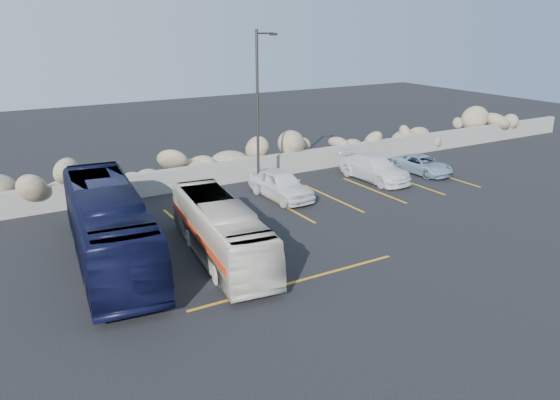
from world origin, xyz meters
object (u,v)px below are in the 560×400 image
vintage_bus (221,230)px  car_d (422,165)px  tour_coach (108,225)px  car_c (374,168)px  lamppost (259,109)px  car_a (281,184)px

vintage_bus → car_d: (14.83, 4.82, -0.57)m
tour_coach → car_c: tour_coach is taller
lamppost → car_a: (0.55, -1.18, -3.59)m
vintage_bus → car_a: vintage_bus is taller
car_a → car_d: 9.31m
lamppost → tour_coach: bearing=-152.7°
tour_coach → car_d: tour_coach is taller
lamppost → car_c: lamppost is taller
lamppost → car_c: (6.61, -1.03, -3.63)m
car_c → car_a: bearing=179.1°
lamppost → vintage_bus: size_ratio=1.03×
car_a → car_c: car_a is taller
lamppost → car_c: bearing=-8.9°
vintage_bus → car_a: (5.52, 5.03, -0.38)m
car_c → lamppost: bearing=168.8°
tour_coach → car_c: bearing=18.8°
car_a → car_c: (6.06, 0.15, -0.03)m
lamppost → vintage_bus: lamppost is taller
lamppost → car_a: 3.82m
tour_coach → vintage_bus: bearing=-20.5°
tour_coach → car_a: tour_coach is taller
vintage_bus → tour_coach: (-3.59, 1.81, 0.30)m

